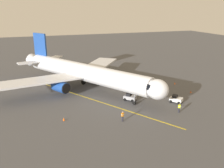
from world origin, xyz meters
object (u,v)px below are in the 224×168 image
tug_near_nose (176,99)px  safety_cone_nose_right (64,119)px  airplane (83,72)px  safety_cone_wing_starboard (191,92)px  safety_cone_nose_left (175,83)px  safety_cone_wing_port (146,87)px  ground_crew_marshaller (179,108)px  ground_crew_wing_walker (52,84)px  ground_crew_loader (123,116)px  tug_portside (130,97)px

tug_near_nose → safety_cone_nose_right: bearing=1.9°
airplane → safety_cone_wing_starboard: 23.92m
safety_cone_nose_left → safety_cone_wing_port: bearing=1.3°
tug_near_nose → safety_cone_nose_left: tug_near_nose is taller
ground_crew_marshaller → ground_crew_wing_walker: size_ratio=1.00×
airplane → safety_cone_wing_port: 14.78m
ground_crew_loader → safety_cone_nose_left: ground_crew_loader is taller
tug_portside → safety_cone_wing_port: size_ratio=4.89×
tug_portside → safety_cone_wing_port: 8.81m
airplane → safety_cone_wing_port: (-13.84, 3.58, -3.73)m
airplane → safety_cone_wing_port: airplane is taller
ground_crew_marshaller → safety_cone_wing_starboard: ground_crew_marshaller is taller
airplane → ground_crew_marshaller: airplane is taller
airplane → safety_cone_wing_port: size_ratio=65.54×
ground_crew_loader → tug_near_nose: 13.36m
safety_cone_nose_left → safety_cone_wing_port: (7.80, 0.18, 0.00)m
ground_crew_marshaller → tug_portside: size_ratio=0.64×
airplane → safety_cone_nose_left: bearing=171.1°
ground_crew_marshaller → ground_crew_wing_walker: same height
ground_crew_marshaller → airplane: bearing=-53.1°
ground_crew_marshaller → tug_near_nose: size_ratio=0.63×
safety_cone_wing_starboard → safety_cone_wing_port: bearing=-38.6°
safety_cone_nose_right → safety_cone_wing_starboard: (-27.97, -4.39, 0.00)m
tug_near_nose → ground_crew_loader: bearing=17.7°
ground_crew_marshaller → tug_portside: (5.91, -8.13, -0.18)m
tug_portside → safety_cone_wing_starboard: 14.27m
ground_crew_wing_walker → ground_crew_loader: (-9.15, 21.36, 0.00)m
ground_crew_wing_walker → safety_cone_wing_port: size_ratio=3.11×
safety_cone_nose_right → ground_crew_loader: bearing=159.8°
ground_crew_wing_walker → safety_cone_nose_right: size_ratio=3.11×
tug_near_nose → safety_cone_wing_starboard: bearing=-149.6°
tug_near_nose → safety_cone_nose_left: 11.81m
tug_portside → safety_cone_nose_left: tug_portside is taller
safety_cone_nose_right → tug_near_nose: bearing=-178.1°
ground_crew_wing_walker → tug_near_nose: (-21.88, 17.30, -0.18)m
ground_crew_wing_walker → safety_cone_wing_starboard: ground_crew_wing_walker is taller
safety_cone_nose_left → safety_cone_wing_port: same height
safety_cone_wing_port → airplane: bearing=-14.5°
ground_crew_marshaller → safety_cone_wing_starboard: (-8.34, -7.84, -0.61)m
ground_crew_marshaller → ground_crew_wing_walker: bearing=-47.4°
airplane → ground_crew_marshaller: bearing=126.9°
tug_near_nose → tug_portside: bearing=-26.1°
safety_cone_nose_left → safety_cone_wing_starboard: size_ratio=1.00×
safety_cone_nose_left → safety_cone_wing_starboard: bearing=89.0°
airplane → tug_portside: 12.36m
ground_crew_loader → safety_cone_nose_left: (-19.06, -14.02, -0.61)m
safety_cone_nose_right → safety_cone_wing_starboard: size_ratio=1.00×
tug_portside → ground_crew_wing_walker: bearing=-44.0°
ground_crew_wing_walker → ground_crew_loader: bearing=113.2°
ground_crew_marshaller → safety_cone_nose_left: ground_crew_marshaller is taller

